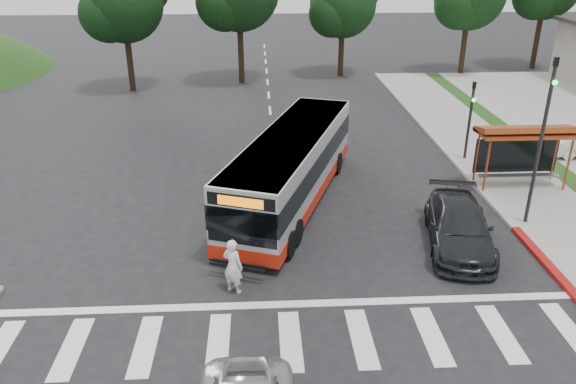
{
  "coord_description": "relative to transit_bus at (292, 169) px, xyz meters",
  "views": [
    {
      "loc": [
        -0.74,
        -17.52,
        10.23
      ],
      "look_at": [
        0.28,
        1.52,
        1.6
      ],
      "focal_mm": 35.0,
      "sensor_mm": 36.0,
      "label": 1
    }
  ],
  "objects": [
    {
      "name": "tree_north_b",
      "position": [
        5.5,
        24.01,
        4.17
      ],
      "size": [
        5.72,
        5.33,
        8.43
      ],
      "color": "black",
      "rests_on": "ground"
    },
    {
      "name": "transit_bus",
      "position": [
        0.0,
        0.0,
        0.0
      ],
      "size": [
        6.25,
        11.74,
        2.99
      ],
      "primitive_type": null,
      "rotation": [
        0.0,
        0.0,
        -0.34
      ],
      "color": "#AEB0B2",
      "rests_on": "ground"
    },
    {
      "name": "curb_east",
      "position": [
        8.43,
        3.95,
        -1.42
      ],
      "size": [
        0.3,
        40.0,
        0.15
      ],
      "primitive_type": "cube",
      "color": "#9E9991",
      "rests_on": "ground"
    },
    {
      "name": "crosswalk_ladder",
      "position": [
        -0.57,
        -9.05,
        -1.49
      ],
      "size": [
        18.0,
        2.6,
        0.01
      ],
      "primitive_type": "cube",
      "color": "silver",
      "rests_on": "ground"
    },
    {
      "name": "sidewalk_east",
      "position": [
        10.43,
        3.95,
        -1.44
      ],
      "size": [
        4.0,
        40.0,
        0.12
      ],
      "primitive_type": "cube",
      "color": "gray",
      "rests_on": "ground"
    },
    {
      "name": "pedestrian",
      "position": [
        -2.22,
        -6.55,
        -0.56
      ],
      "size": [
        0.81,
        0.73,
        1.86
      ],
      "primitive_type": "imported",
      "rotation": [
        0.0,
        0.0,
        2.61
      ],
      "color": "silver",
      "rests_on": "ground"
    },
    {
      "name": "tree_north_c",
      "position": [
        -10.49,
        20.02,
        4.8
      ],
      "size": [
        6.16,
        5.74,
        9.3
      ],
      "color": "black",
      "rests_on": "ground"
    },
    {
      "name": "dark_sedan",
      "position": [
        5.81,
        -4.04,
        -0.73
      ],
      "size": [
        3.13,
        5.6,
        1.53
      ],
      "primitive_type": "imported",
      "rotation": [
        0.0,
        0.0,
        -0.19
      ],
      "color": "black",
      "rests_on": "ground"
    },
    {
      "name": "traffic_signal_ne_short",
      "position": [
        9.03,
        4.44,
        0.98
      ],
      "size": [
        0.18,
        0.37,
        4.0
      ],
      "color": "black",
      "rests_on": "ground"
    },
    {
      "name": "curb_east_red",
      "position": [
        8.43,
        -6.05,
        -1.42
      ],
      "size": [
        0.32,
        6.0,
        0.15
      ],
      "primitive_type": "cube",
      "color": "maroon",
      "rests_on": "ground"
    },
    {
      "name": "bus_shelter",
      "position": [
        10.23,
        1.06,
        0.86
      ],
      "size": [
        4.2,
        1.6,
        2.86
      ],
      "color": "#993F19",
      "rests_on": "sidewalk_east"
    },
    {
      "name": "traffic_signal_ne_tall",
      "position": [
        9.03,
        -2.56,
        2.38
      ],
      "size": [
        0.18,
        0.37,
        6.5
      ],
      "color": "black",
      "rests_on": "ground"
    },
    {
      "name": "ground",
      "position": [
        -0.57,
        -4.05,
        -1.5
      ],
      "size": [
        140.0,
        140.0,
        0.0
      ],
      "primitive_type": "plane",
      "color": "black",
      "rests_on": "ground"
    }
  ]
}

